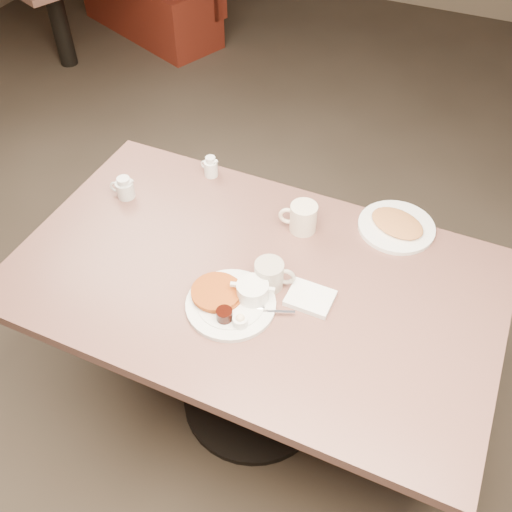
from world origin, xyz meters
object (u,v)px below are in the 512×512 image
at_px(coffee_mug_far, 302,218).
at_px(creamer_right, 211,167).
at_px(diner_table, 254,310).
at_px(coffee_mug_near, 270,275).
at_px(creamer_left, 125,188).
at_px(hash_plate, 397,226).
at_px(main_plate, 233,299).

xyz_separation_m(coffee_mug_far, creamer_right, (-0.41, 0.13, -0.01)).
relative_size(diner_table, coffee_mug_far, 10.96).
relative_size(diner_table, coffee_mug_near, 11.21).
relative_size(coffee_mug_near, coffee_mug_far, 0.98).
xyz_separation_m(diner_table, coffee_mug_near, (0.06, -0.01, 0.22)).
bearing_deg(creamer_left, hash_plate, 14.10).
bearing_deg(hash_plate, creamer_left, -165.90).
bearing_deg(coffee_mug_near, creamer_left, 164.75).
relative_size(creamer_right, hash_plate, 0.24).
bearing_deg(coffee_mug_far, main_plate, -99.95).
relative_size(diner_table, main_plate, 4.30).
height_order(coffee_mug_near, coffee_mug_far, coffee_mug_far).
height_order(creamer_left, creamer_right, same).
distance_m(diner_table, main_plate, 0.23).
distance_m(coffee_mug_near, creamer_left, 0.65).
distance_m(coffee_mug_near, coffee_mug_far, 0.27).
relative_size(coffee_mug_near, creamer_left, 1.44).
bearing_deg(coffee_mug_near, creamer_right, 135.51).
relative_size(coffee_mug_near, creamer_right, 1.67).
bearing_deg(hash_plate, coffee_mug_far, -155.61).
relative_size(creamer_left, hash_plate, 0.28).
distance_m(coffee_mug_far, creamer_right, 0.43).
xyz_separation_m(coffee_mug_near, hash_plate, (0.29, 0.40, -0.03)).
height_order(coffee_mug_near, creamer_left, coffee_mug_near).
distance_m(diner_table, creamer_left, 0.63).
xyz_separation_m(coffee_mug_near, creamer_left, (-0.63, 0.17, -0.01)).
bearing_deg(main_plate, creamer_right, 123.38).
relative_size(diner_table, creamer_right, 18.75).
xyz_separation_m(creamer_left, hash_plate, (0.92, 0.23, -0.02)).
height_order(coffee_mug_far, creamer_right, coffee_mug_far).
relative_size(diner_table, hash_plate, 4.55).
distance_m(main_plate, coffee_mug_far, 0.39).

